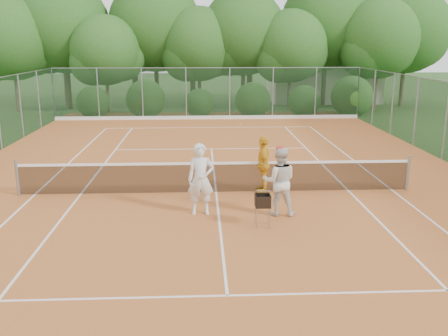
{
  "coord_description": "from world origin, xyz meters",
  "views": [
    {
      "loc": [
        -0.45,
        -14.62,
        4.52
      ],
      "look_at": [
        0.19,
        -1.2,
        1.1
      ],
      "focal_mm": 40.0,
      "sensor_mm": 36.0,
      "label": 1
    }
  ],
  "objects_px": {
    "player_white": "(201,179)",
    "player_yellow": "(263,164)",
    "player_center_grp": "(279,181)",
    "ball_hopper": "(263,201)"
  },
  "relations": [
    {
      "from": "player_white",
      "to": "ball_hopper",
      "type": "distance_m",
      "value": 1.86
    },
    {
      "from": "player_yellow",
      "to": "ball_hopper",
      "type": "xyz_separation_m",
      "value": [
        -0.38,
        -2.97,
        -0.22
      ]
    },
    {
      "from": "player_center_grp",
      "to": "ball_hopper",
      "type": "xyz_separation_m",
      "value": [
        -0.54,
        -0.87,
        -0.27
      ]
    },
    {
      "from": "player_center_grp",
      "to": "ball_hopper",
      "type": "distance_m",
      "value": 1.06
    },
    {
      "from": "player_white",
      "to": "player_center_grp",
      "type": "xyz_separation_m",
      "value": [
        2.07,
        -0.15,
        -0.03
      ]
    },
    {
      "from": "player_yellow",
      "to": "ball_hopper",
      "type": "height_order",
      "value": "player_yellow"
    },
    {
      "from": "player_white",
      "to": "player_yellow",
      "type": "xyz_separation_m",
      "value": [
        1.91,
        1.96,
        -0.09
      ]
    },
    {
      "from": "player_white",
      "to": "ball_hopper",
      "type": "xyz_separation_m",
      "value": [
        1.53,
        -1.01,
        -0.3
      ]
    },
    {
      "from": "player_center_grp",
      "to": "player_yellow",
      "type": "relative_size",
      "value": 1.07
    },
    {
      "from": "player_white",
      "to": "player_yellow",
      "type": "relative_size",
      "value": 1.1
    }
  ]
}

